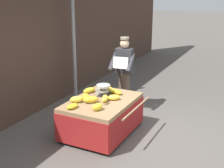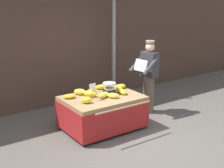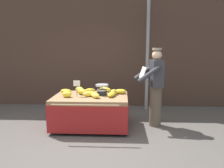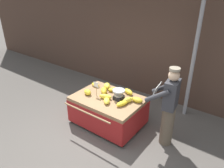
# 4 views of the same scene
# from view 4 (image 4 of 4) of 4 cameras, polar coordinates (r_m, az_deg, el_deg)

# --- Properties ---
(ground_plane) EXTENTS (60.00, 60.00, 0.00)m
(ground_plane) POSITION_cam_4_polar(r_m,az_deg,el_deg) (4.67, -7.97, -16.40)
(ground_plane) COLOR #514C47
(back_wall) EXTENTS (16.00, 0.24, 3.85)m
(back_wall) POSITION_cam_4_polar(r_m,az_deg,el_deg) (6.05, 11.41, 13.96)
(back_wall) COLOR #473328
(back_wall) RESTS_ON ground
(street_pole) EXTENTS (0.09, 0.09, 3.10)m
(street_pole) POSITION_cam_4_polar(r_m,az_deg,el_deg) (5.28, 21.07, 6.79)
(street_pole) COLOR gray
(street_pole) RESTS_ON ground
(banana_cart) EXTENTS (1.60, 1.33, 0.70)m
(banana_cart) POSITION_cam_4_polar(r_m,az_deg,el_deg) (5.01, -1.07, -5.52)
(banana_cart) COLOR #93704C
(banana_cart) RESTS_ON ground
(weighing_scale) EXTENTS (0.28, 0.28, 0.23)m
(weighing_scale) POSITION_cam_4_polar(r_m,az_deg,el_deg) (4.80, 1.80, -2.83)
(weighing_scale) COLOR black
(weighing_scale) RESTS_ON banana_cart
(price_sign) EXTENTS (0.14, 0.01, 0.34)m
(price_sign) POSITION_cam_4_polar(r_m,az_deg,el_deg) (4.90, -4.28, -0.54)
(price_sign) COLOR #997A51
(price_sign) RESTS_ON banana_cart
(banana_bunch_0) EXTENTS (0.25, 0.20, 0.13)m
(banana_bunch_0) POSITION_cam_4_polar(r_m,az_deg,el_deg) (5.05, -6.54, -2.18)
(banana_bunch_0) COLOR yellow
(banana_bunch_0) RESTS_ON banana_cart
(banana_bunch_1) EXTENTS (0.27, 0.19, 0.09)m
(banana_bunch_1) POSITION_cam_4_polar(r_m,az_deg,el_deg) (5.43, -4.42, -0.19)
(banana_bunch_1) COLOR gold
(banana_bunch_1) RESTS_ON banana_cart
(banana_bunch_2) EXTENTS (0.26, 0.28, 0.11)m
(banana_bunch_2) POSITION_cam_4_polar(r_m,az_deg,el_deg) (4.68, -1.43, -4.54)
(banana_bunch_2) COLOR yellow
(banana_bunch_2) RESTS_ON banana_cart
(banana_bunch_3) EXTENTS (0.32, 0.21, 0.11)m
(banana_bunch_3) POSITION_cam_4_polar(r_m,az_deg,el_deg) (4.84, -1.78, -3.38)
(banana_bunch_3) COLOR yellow
(banana_bunch_3) RESTS_ON banana_cart
(banana_bunch_4) EXTENTS (0.30, 0.32, 0.13)m
(banana_bunch_4) POSITION_cam_4_polar(r_m,az_deg,el_deg) (5.09, -2.16, -1.77)
(banana_bunch_4) COLOR gold
(banana_bunch_4) RESTS_ON banana_cart
(banana_bunch_5) EXTENTS (0.28, 0.29, 0.13)m
(banana_bunch_5) POSITION_cam_4_polar(r_m,az_deg,el_deg) (5.32, -1.31, -0.48)
(banana_bunch_5) COLOR yellow
(banana_bunch_5) RESTS_ON banana_cart
(banana_bunch_6) EXTENTS (0.32, 0.23, 0.11)m
(banana_bunch_6) POSITION_cam_4_polar(r_m,az_deg,el_deg) (5.07, 4.41, -2.04)
(banana_bunch_6) COLOR yellow
(banana_bunch_6) RESTS_ON banana_cart
(banana_bunch_7) EXTENTS (0.31, 0.29, 0.10)m
(banana_bunch_7) POSITION_cam_4_polar(r_m,az_deg,el_deg) (5.16, 0.47, -1.53)
(banana_bunch_7) COLOR gold
(banana_bunch_7) RESTS_ON banana_cart
(banana_bunch_8) EXTENTS (0.26, 0.16, 0.11)m
(banana_bunch_8) POSITION_cam_4_polar(r_m,az_deg,el_deg) (4.76, 6.75, -4.22)
(banana_bunch_8) COLOR gold
(banana_bunch_8) RESTS_ON banana_cart
(banana_bunch_9) EXTENTS (0.21, 0.32, 0.10)m
(banana_bunch_9) POSITION_cam_4_polar(r_m,az_deg,el_deg) (4.60, 2.72, -5.22)
(banana_bunch_9) COLOR gold
(banana_bunch_9) RESTS_ON banana_cart
(banana_bunch_10) EXTENTS (0.21, 0.30, 0.12)m
(banana_bunch_10) POSITION_cam_4_polar(r_m,az_deg,el_deg) (4.71, 4.21, -4.29)
(banana_bunch_10) COLOR yellow
(banana_bunch_10) RESTS_ON banana_cart
(vendor_person) EXTENTS (0.62, 0.57, 1.71)m
(vendor_person) POSITION_cam_4_polar(r_m,az_deg,el_deg) (4.37, 14.95, -6.06)
(vendor_person) COLOR brown
(vendor_person) RESTS_ON ground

